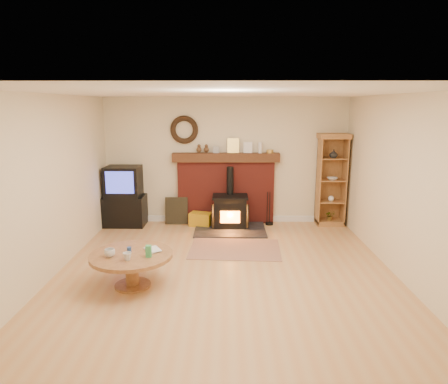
{
  "coord_description": "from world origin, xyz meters",
  "views": [
    {
      "loc": [
        0.02,
        -5.5,
        2.44
      ],
      "look_at": [
        -0.03,
        1.0,
        1.02
      ],
      "focal_mm": 32.0,
      "sensor_mm": 36.0,
      "label": 1
    }
  ],
  "objects_px": {
    "curio_cabinet": "(331,180)",
    "wood_stove": "(230,213)",
    "tv_unit": "(124,197)",
    "coffee_table": "(131,260)"
  },
  "relations": [
    {
      "from": "curio_cabinet",
      "to": "wood_stove",
      "type": "bearing_deg",
      "value": -172.15
    },
    {
      "from": "wood_stove",
      "to": "tv_unit",
      "type": "relative_size",
      "value": 1.14
    },
    {
      "from": "wood_stove",
      "to": "tv_unit",
      "type": "height_order",
      "value": "tv_unit"
    },
    {
      "from": "wood_stove",
      "to": "coffee_table",
      "type": "distance_m",
      "value": 3.01
    },
    {
      "from": "wood_stove",
      "to": "coffee_table",
      "type": "relative_size",
      "value": 1.25
    },
    {
      "from": "wood_stove",
      "to": "curio_cabinet",
      "type": "bearing_deg",
      "value": 7.85
    },
    {
      "from": "coffee_table",
      "to": "tv_unit",
      "type": "bearing_deg",
      "value": 105.81
    },
    {
      "from": "tv_unit",
      "to": "curio_cabinet",
      "type": "distance_m",
      "value": 4.27
    },
    {
      "from": "tv_unit",
      "to": "coffee_table",
      "type": "height_order",
      "value": "tv_unit"
    },
    {
      "from": "wood_stove",
      "to": "coffee_table",
      "type": "height_order",
      "value": "wood_stove"
    }
  ]
}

